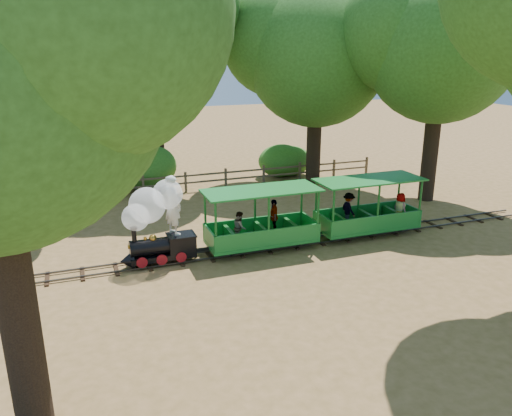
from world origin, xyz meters
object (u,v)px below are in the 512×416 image
object	(u,v)px
fence	(206,179)
carriage_rear	(368,213)
locomotive	(156,216)
carriage_front	(261,227)

from	to	relation	value
fence	carriage_rear	bearing A→B (deg)	-63.47
locomotive	carriage_front	size ratio (longest dim) A/B	0.74
locomotive	carriage_rear	world-z (taller)	locomotive
carriage_front	fence	distance (m)	7.97
locomotive	fence	size ratio (longest dim) A/B	0.16
locomotive	carriage_front	xyz separation A→B (m)	(3.49, -0.05, -0.78)
carriage_front	fence	bearing A→B (deg)	88.70
carriage_front	carriage_rear	size ratio (longest dim) A/B	1.00
locomotive	fence	bearing A→B (deg)	65.13
locomotive	carriage_rear	xyz separation A→B (m)	(7.66, -0.07, -0.77)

